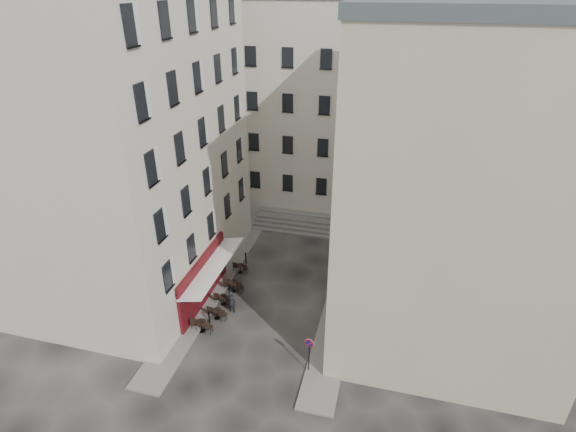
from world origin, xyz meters
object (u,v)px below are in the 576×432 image
(no_parking_sign, at_px, (309,349))
(bistro_table_a, at_px, (202,325))
(bistro_table_b, at_px, (217,313))
(pedestrian, at_px, (231,302))

(no_parking_sign, relative_size, bistro_table_a, 1.67)
(bistro_table_a, height_order, bistro_table_b, bistro_table_a)
(bistro_table_b, height_order, pedestrian, pedestrian)
(no_parking_sign, bearing_deg, bistro_table_b, 168.99)
(no_parking_sign, bearing_deg, pedestrian, 160.22)
(bistro_table_b, relative_size, pedestrian, 0.79)
(bistro_table_a, relative_size, pedestrian, 0.85)
(bistro_table_a, xyz_separation_m, bistro_table_b, (0.46, 1.34, -0.04))
(pedestrian, bearing_deg, bistro_table_b, 53.68)
(no_parking_sign, distance_m, bistro_table_a, 7.29)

